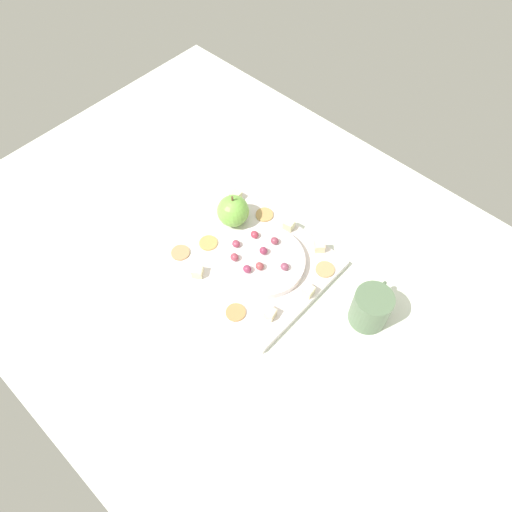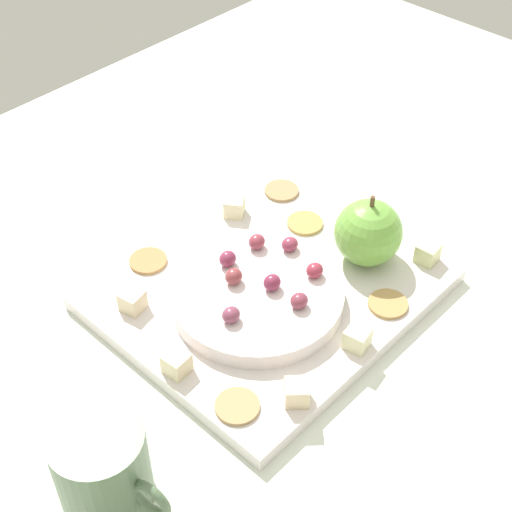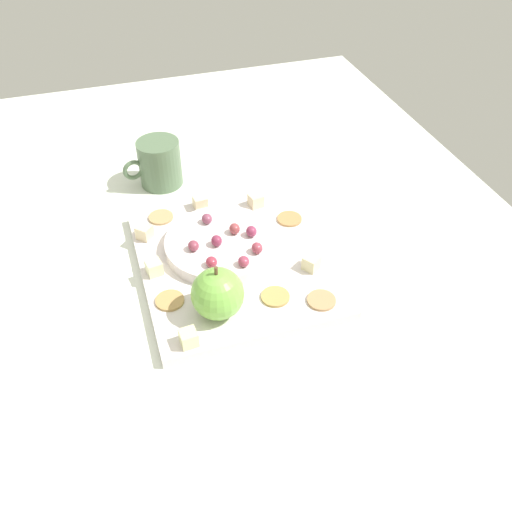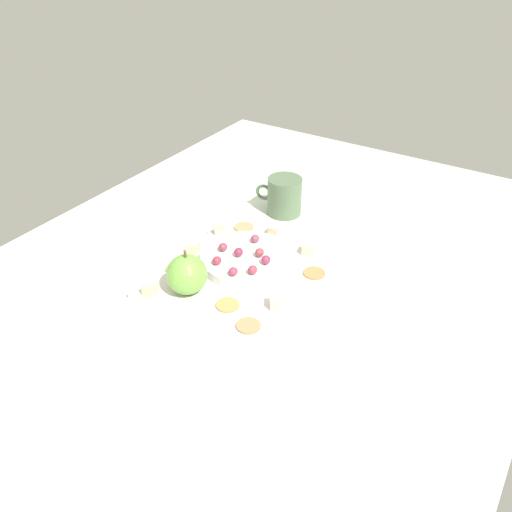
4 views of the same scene
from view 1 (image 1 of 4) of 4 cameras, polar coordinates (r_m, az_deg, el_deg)
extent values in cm
cube|color=silver|center=(107.03, -0.40, -2.32)|extent=(146.86, 103.07, 3.03)
cube|color=silver|center=(106.22, -0.58, -0.62)|extent=(33.36, 28.87, 1.72)
cylinder|color=white|center=(104.02, 0.98, -0.64)|extent=(18.28, 18.28, 1.95)
sphere|color=#72B344|center=(109.00, -2.81, 5.50)|extent=(7.50, 7.50, 7.50)
cylinder|color=brown|center=(105.66, -2.90, 6.98)|extent=(0.50, 0.50, 1.20)
cube|color=beige|center=(115.36, -2.47, 7.31)|extent=(2.46, 2.46, 2.26)
cube|color=beige|center=(109.92, 4.02, 3.80)|extent=(2.61, 2.61, 2.26)
cube|color=beige|center=(106.99, 7.72, 1.15)|extent=(3.20, 3.20, 2.26)
cube|color=beige|center=(97.48, 1.68, -6.99)|extent=(2.67, 2.67, 2.26)
cube|color=beige|center=(103.13, -7.12, -1.93)|extent=(3.14, 3.14, 2.26)
cube|color=beige|center=(100.56, 6.34, -4.22)|extent=(2.46, 2.46, 2.26)
cylinder|color=tan|center=(107.59, -9.17, 0.41)|extent=(4.23, 4.23, 0.40)
cylinder|color=tan|center=(108.29, -5.81, 1.59)|extent=(4.23, 4.23, 0.40)
cylinder|color=tan|center=(112.74, 1.04, 5.05)|extent=(4.23, 4.23, 0.40)
cylinder|color=tan|center=(104.90, 8.40, -1.62)|extent=(4.23, 4.23, 0.40)
cylinder|color=#AF814C|center=(98.68, -2.48, -6.85)|extent=(4.23, 4.23, 0.40)
ellipsoid|color=#923D42|center=(101.13, 0.45, -1.24)|extent=(1.91, 1.72, 1.75)
ellipsoid|color=#85384A|center=(104.92, 2.40, 1.77)|extent=(1.91, 1.72, 1.62)
ellipsoid|color=#95394A|center=(102.53, -2.62, -0.13)|extent=(1.91, 1.72, 1.70)
ellipsoid|color=#88304E|center=(100.76, -1.08, -1.59)|extent=(1.91, 1.72, 1.75)
ellipsoid|color=#833E56|center=(101.34, 3.50, -1.29)|extent=(1.91, 1.72, 1.61)
ellipsoid|color=#832C48|center=(103.29, 0.97, 0.61)|extent=(1.91, 1.72, 1.77)
ellipsoid|color=#9A3042|center=(105.99, -0.17, 2.63)|extent=(1.91, 1.72, 1.58)
ellipsoid|color=#93364D|center=(104.63, -2.43, 1.50)|extent=(1.91, 1.72, 1.53)
cylinder|color=#536B4D|center=(99.02, 13.77, -6.18)|extent=(7.98, 7.98, 8.86)
torus|color=#536B4D|center=(101.72, 14.99, -3.96)|extent=(1.48, 4.08, 4.00)
camera|label=2|loc=(0.86, 45.50, 21.07)|focal=53.46mm
camera|label=3|loc=(1.23, -22.76, 39.25)|focal=38.83mm
camera|label=4|loc=(1.16, -54.93, 22.48)|focal=38.72mm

